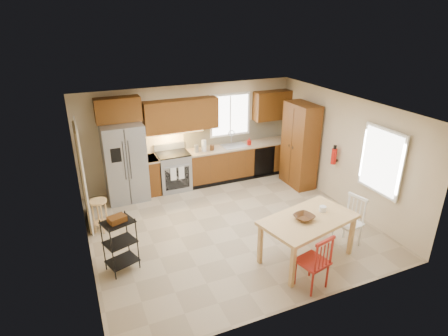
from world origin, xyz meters
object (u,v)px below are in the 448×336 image
at_px(soap_bottle, 249,142).
at_px(fire_extinguisher, 334,156).
at_px(range_stove, 174,172).
at_px(bar_stool, 100,216).
at_px(refrigerator, 125,162).
at_px(table_bowl, 304,220).
at_px(dining_table, 307,239).
at_px(utility_cart, 120,245).
at_px(pantry, 300,145).
at_px(chair_red, 313,261).
at_px(chair_white, 348,222).
at_px(table_jar, 323,210).

bearing_deg(soap_bottle, fire_extinguisher, -59.47).
height_order(range_stove, bar_stool, range_stove).
bearing_deg(refrigerator, bar_stool, -121.14).
height_order(table_bowl, bar_stool, table_bowl).
relative_size(dining_table, utility_cart, 1.69).
distance_m(range_stove, pantry, 3.19).
relative_size(refrigerator, fire_extinguisher, 5.06).
distance_m(fire_extinguisher, bar_stool, 5.19).
relative_size(fire_extinguisher, chair_red, 0.37).
distance_m(pantry, fire_extinguisher, 1.07).
distance_m(soap_bottle, chair_white, 3.62).
distance_m(range_stove, utility_cart, 3.22).
bearing_deg(fire_extinguisher, dining_table, -137.50).
distance_m(pantry, utility_cart, 5.04).
relative_size(refrigerator, table_jar, 12.02).
xyz_separation_m(soap_bottle, table_jar, (-0.31, -3.52, -0.14)).
relative_size(chair_white, table_bowl, 2.90).
height_order(range_stove, utility_cart, utility_cart).
bearing_deg(pantry, utility_cart, -159.75).
bearing_deg(table_jar, dining_table, -164.05).
relative_size(chair_white, utility_cart, 0.99).
relative_size(dining_table, table_bowl, 4.94).
height_order(bar_stool, utility_cart, utility_cart).
bearing_deg(table_jar, fire_extinguisher, 47.03).
bearing_deg(chair_white, utility_cart, 63.99).
bearing_deg(table_bowl, utility_cart, 161.59).
relative_size(refrigerator, pantry, 0.87).
bearing_deg(range_stove, table_jar, -64.48).
bearing_deg(range_stove, pantry, -18.29).
bearing_deg(chair_white, table_bowl, 79.83).
distance_m(range_stove, chair_red, 4.47).
bearing_deg(pantry, refrigerator, 167.38).
distance_m(table_bowl, bar_stool, 3.99).
bearing_deg(dining_table, pantry, 46.29).
height_order(dining_table, chair_white, chair_white).
bearing_deg(bar_stool, refrigerator, 40.70).
height_order(chair_red, table_bowl, chair_red).
relative_size(range_stove, table_bowl, 2.73).
xyz_separation_m(chair_red, bar_stool, (-2.91, 3.04, -0.14)).
relative_size(table_jar, utility_cart, 0.15).
bearing_deg(range_stove, fire_extinguisher, -32.62).
xyz_separation_m(refrigerator, soap_bottle, (3.18, -0.02, 0.09)).
bearing_deg(soap_bottle, table_bowl, -102.13).
height_order(table_bowl, table_jar, table_jar).
xyz_separation_m(soap_bottle, utility_cart, (-3.75, -2.63, -0.50)).
xyz_separation_m(refrigerator, dining_table, (2.51, -3.65, -0.50)).
xyz_separation_m(chair_white, table_bowl, (-1.05, -0.05, 0.33)).
xyz_separation_m(chair_red, table_jar, (0.71, 0.75, 0.36)).
relative_size(dining_table, table_jar, 10.99).
bearing_deg(pantry, chair_white, -104.16).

